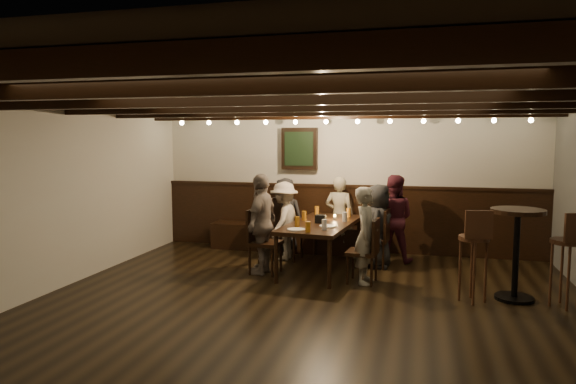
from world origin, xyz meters
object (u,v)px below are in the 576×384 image
(person_bench_left, at_px, (285,215))
(person_left_far, at_px, (262,224))
(chair_right_near, at_px, (376,249))
(chair_right_far, at_px, (363,263))
(dining_table, at_px, (321,226))
(bar_stool_left, at_px, (473,267))
(person_left_near, at_px, (284,221))
(chair_left_far, at_px, (264,254))
(chair_left_near, at_px, (286,241))
(bar_stool_right, at_px, (565,272))
(person_bench_right, at_px, (393,218))
(person_right_near, at_px, (378,226))
(high_top_table, at_px, (517,240))
(person_bench_centre, at_px, (339,216))
(person_right_far, at_px, (366,235))

(person_bench_left, height_order, person_left_far, person_left_far)
(chair_right_near, distance_m, chair_right_far, 0.90)
(dining_table, height_order, bar_stool_left, bar_stool_left)
(person_left_near, relative_size, person_left_far, 0.87)
(chair_left_far, bearing_deg, person_left_far, -90.00)
(chair_left_near, xyz_separation_m, bar_stool_right, (3.69, -1.47, 0.11))
(chair_left_far, relative_size, person_bench_right, 0.68)
(person_left_far, relative_size, person_right_near, 1.14)
(chair_right_far, bearing_deg, high_top_table, -93.26)
(person_right_near, distance_m, bar_stool_left, 1.86)
(person_bench_centre, relative_size, person_left_near, 1.05)
(chair_left_far, xyz_separation_m, person_bench_left, (-0.05, 1.36, 0.35))
(bar_stool_right, bearing_deg, chair_left_near, 136.39)
(chair_right_far, bearing_deg, chair_left_near, 57.98)
(dining_table, relative_size, bar_stool_left, 1.75)
(chair_left_near, xyz_separation_m, chair_left_far, (-0.09, -0.90, -0.02))
(dining_table, bearing_deg, person_bench_right, 45.00)
(chair_right_far, height_order, person_bench_left, person_bench_left)
(dining_table, distance_m, chair_left_far, 0.92)
(person_bench_left, bearing_deg, person_bench_right, -180.00)
(bar_stool_right, bearing_deg, high_top_table, 140.97)
(person_bench_right, relative_size, bar_stool_left, 1.22)
(high_top_table, bearing_deg, chair_right_far, 171.21)
(dining_table, bearing_deg, high_top_table, -12.19)
(person_bench_left, distance_m, bar_stool_right, 4.29)
(bar_stool_left, bearing_deg, bar_stool_right, -7.72)
(person_right_far, distance_m, bar_stool_left, 1.41)
(chair_right_near, height_order, high_top_table, high_top_table)
(bar_stool_left, bearing_deg, chair_right_far, 149.28)
(chair_right_far, xyz_separation_m, person_right_near, (0.12, 0.89, 0.36))
(high_top_table, height_order, bar_stool_left, bar_stool_left)
(person_left_far, bearing_deg, person_bench_left, -173.66)
(chair_left_far, height_order, chair_right_near, chair_left_far)
(chair_right_far, xyz_separation_m, person_bench_centre, (-0.57, 1.56, 0.39))
(chair_left_far, bearing_deg, person_bench_left, -172.38)
(chair_left_far, bearing_deg, person_bench_right, 129.81)
(person_bench_left, distance_m, person_right_far, 2.13)
(chair_right_far, relative_size, person_bench_right, 0.63)
(chair_right_far, bearing_deg, bar_stool_right, -95.12)
(chair_left_far, distance_m, high_top_table, 3.32)
(dining_table, distance_m, chair_right_near, 0.93)
(chair_left_near, distance_m, high_top_table, 3.47)
(person_left_far, distance_m, person_right_near, 1.75)
(person_bench_right, height_order, bar_stool_right, person_bench_right)
(chair_right_far, relative_size, high_top_table, 0.79)
(person_bench_centre, bearing_deg, person_bench_left, 9.46)
(person_bench_left, distance_m, person_bench_centre, 0.91)
(high_top_table, relative_size, bar_stool_left, 0.99)
(person_left_near, relative_size, high_top_table, 1.13)
(person_right_far, relative_size, bar_stool_left, 1.16)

